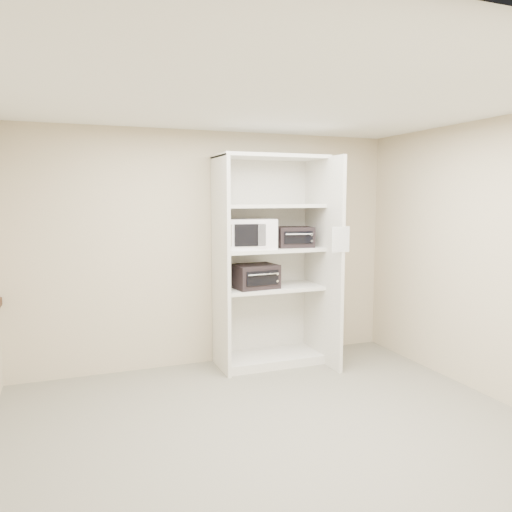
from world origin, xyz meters
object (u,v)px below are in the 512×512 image
object	(u,v)px
toaster_oven_lower	(255,276)
microwave	(249,234)
toaster_oven_upper	(294,237)
shelving_unit	(274,268)

from	to	relation	value
toaster_oven_lower	microwave	bearing A→B (deg)	139.28
toaster_oven_upper	toaster_oven_lower	xyz separation A→B (m)	(-0.49, -0.01, -0.43)
microwave	toaster_oven_lower	world-z (taller)	microwave
shelving_unit	toaster_oven_upper	size ratio (longest dim) A/B	5.88
shelving_unit	toaster_oven_lower	world-z (taller)	shelving_unit
microwave	toaster_oven_upper	size ratio (longest dim) A/B	1.36
shelving_unit	microwave	world-z (taller)	shelving_unit
toaster_oven_upper	shelving_unit	bearing A→B (deg)	176.43
shelving_unit	toaster_oven_lower	xyz separation A→B (m)	(-0.25, -0.05, -0.08)
microwave	toaster_oven_upper	xyz separation A→B (m)	(0.55, -0.03, -0.05)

